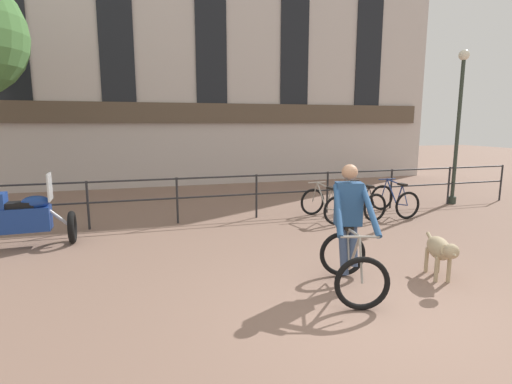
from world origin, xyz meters
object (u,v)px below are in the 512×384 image
cyclist_with_bike (350,234)px  parked_bicycle_mid_right (394,200)px  parked_motorcycle (24,217)px  parked_bicycle_near_lamp (324,205)px  dog (441,250)px  street_lamp (459,119)px  parked_bicycle_mid_left (360,202)px

cyclist_with_bike → parked_bicycle_mid_right: size_ratio=1.52×
parked_motorcycle → parked_bicycle_near_lamp: 6.19m
dog → street_lamp: 6.53m
parked_motorcycle → parked_bicycle_mid_left: (7.14, 0.35, -0.20)m
dog → parked_bicycle_mid_left: bearing=95.7°
parked_bicycle_mid_right → parked_motorcycle: bearing=2.9°
cyclist_with_bike → parked_bicycle_mid_left: cyclist_with_bike is taller
parked_motorcycle → parked_bicycle_mid_right: bearing=-90.0°
dog → parked_bicycle_near_lamp: size_ratio=0.87×
cyclist_with_bike → parked_bicycle_near_lamp: cyclist_with_bike is taller
parked_bicycle_near_lamp → parked_bicycle_mid_left: same height
dog → street_lamp: bearing=66.0°
dog → parked_bicycle_near_lamp: 3.79m
parked_bicycle_near_lamp → parked_motorcycle: bearing=-2.0°
cyclist_with_bike → parked_bicycle_near_lamp: 3.98m
dog → parked_bicycle_near_lamp: (0.02, 3.79, -0.08)m
parked_motorcycle → parked_bicycle_near_lamp: (6.18, 0.35, -0.20)m
cyclist_with_bike → street_lamp: bearing=53.8°
parked_bicycle_near_lamp → parked_bicycle_mid_left: 0.96m
dog → parked_motorcycle: 7.05m
parked_bicycle_mid_right → street_lamp: bearing=-163.9°
cyclist_with_bike → parked_motorcycle: bearing=161.6°
parked_bicycle_mid_left → street_lamp: (3.37, 0.68, 1.99)m
parked_bicycle_mid_right → cyclist_with_bike: bearing=47.9°
parked_motorcycle → parked_bicycle_mid_right: size_ratio=1.50×
parked_bicycle_near_lamp → street_lamp: bearing=-176.4°
parked_bicycle_mid_right → street_lamp: (2.41, 0.68, 1.99)m
parked_bicycle_mid_left → parked_bicycle_mid_right: size_ratio=1.07×
cyclist_with_bike → parked_motorcycle: size_ratio=1.02×
parked_motorcycle → dog: bearing=-121.7°
parked_bicycle_near_lamp → street_lamp: size_ratio=0.28×
cyclist_with_bike → dog: (1.42, -0.11, -0.32)m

